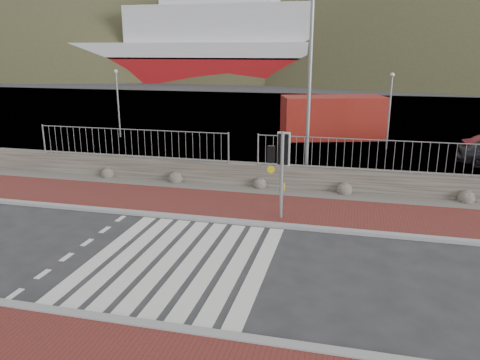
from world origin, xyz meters
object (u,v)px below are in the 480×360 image
(traffic_signal_far, at_px, (281,157))
(shipping_container, at_px, (333,117))
(streetlight, at_px, (314,63))
(ferry, at_px, (185,48))

(traffic_signal_far, xyz_separation_m, shipping_container, (0.89, 14.97, -0.81))
(streetlight, distance_m, shipping_container, 11.14)
(streetlight, bearing_deg, shipping_container, 95.92)
(ferry, distance_m, shipping_container, 56.61)
(traffic_signal_far, relative_size, streetlight, 0.34)
(ferry, bearing_deg, traffic_signal_far, -67.44)
(ferry, xyz_separation_m, shipping_container, (27.58, -49.26, -4.08))
(traffic_signal_far, distance_m, streetlight, 5.21)
(traffic_signal_far, distance_m, shipping_container, 15.02)
(ferry, distance_m, traffic_signal_far, 69.63)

